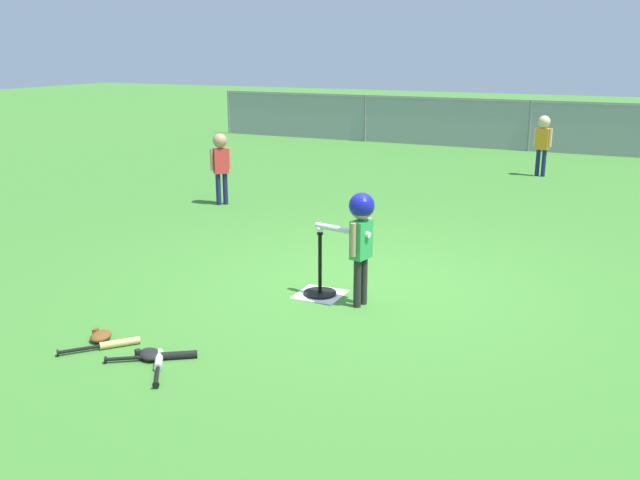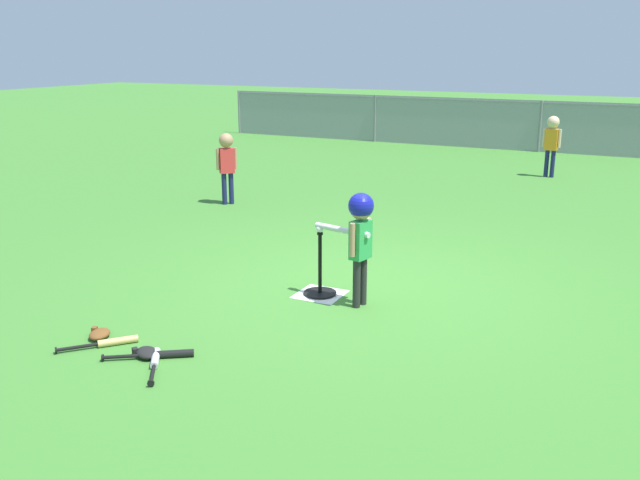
# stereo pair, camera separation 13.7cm
# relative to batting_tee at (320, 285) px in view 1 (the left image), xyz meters

# --- Properties ---
(ground_plane) EXTENTS (60.00, 60.00, 0.00)m
(ground_plane) POSITION_rel_batting_tee_xyz_m (0.33, 0.46, -0.10)
(ground_plane) COLOR #3D7A2D
(home_plate) EXTENTS (0.44, 0.44, 0.01)m
(home_plate) POSITION_rel_batting_tee_xyz_m (0.00, -0.00, -0.09)
(home_plate) COLOR white
(home_plate) RESTS_ON ground_plane
(batting_tee) EXTENTS (0.32, 0.32, 0.62)m
(batting_tee) POSITION_rel_batting_tee_xyz_m (0.00, 0.00, 0.00)
(batting_tee) COLOR black
(batting_tee) RESTS_ON ground_plane
(baseball_on_tee) EXTENTS (0.07, 0.07, 0.07)m
(baseball_on_tee) POSITION_rel_batting_tee_xyz_m (0.00, -0.00, 0.57)
(baseball_on_tee) COLOR white
(baseball_on_tee) RESTS_ON batting_tee
(batter_child) EXTENTS (0.62, 0.30, 1.07)m
(batter_child) POSITION_rel_batting_tee_xyz_m (0.45, -0.10, 0.66)
(batter_child) COLOR #262626
(batter_child) RESTS_ON ground_plane
(fielder_near_right) EXTENTS (0.24, 0.24, 1.08)m
(fielder_near_right) POSITION_rel_batting_tee_xyz_m (-3.02, 2.97, 0.60)
(fielder_near_right) COLOR #191E4C
(fielder_near_right) RESTS_ON ground_plane
(fielder_deep_right) EXTENTS (0.33, 0.22, 1.11)m
(fielder_deep_right) POSITION_rel_batting_tee_xyz_m (1.02, 7.47, 0.62)
(fielder_deep_right) COLOR #191E4C
(fielder_deep_right) RESTS_ON ground_plane
(spare_bat_silver) EXTENTS (0.36, 0.49, 0.06)m
(spare_bat_silver) POSITION_rel_batting_tee_xyz_m (-0.44, -1.94, -0.07)
(spare_bat_silver) COLOR silver
(spare_bat_silver) RESTS_ON ground_plane
(spare_bat_wood) EXTENTS (0.47, 0.51, 0.06)m
(spare_bat_wood) POSITION_rel_batting_tee_xyz_m (-0.99, -1.82, -0.07)
(spare_bat_wood) COLOR #DBB266
(spare_bat_wood) RESTS_ON ground_plane
(spare_bat_black) EXTENTS (0.61, 0.43, 0.06)m
(spare_bat_black) POSITION_rel_batting_tee_xyz_m (-0.47, -1.82, -0.07)
(spare_bat_black) COLOR black
(spare_bat_black) RESTS_ON ground_plane
(glove_by_plate) EXTENTS (0.27, 0.25, 0.07)m
(glove_by_plate) POSITION_rel_batting_tee_xyz_m (-0.59, -1.85, -0.06)
(glove_by_plate) COLOR black
(glove_by_plate) RESTS_ON ground_plane
(glove_near_bats) EXTENTS (0.23, 0.26, 0.07)m
(glove_near_bats) POSITION_rel_batting_tee_xyz_m (-1.18, -1.74, -0.06)
(glove_near_bats) COLOR brown
(glove_near_bats) RESTS_ON ground_plane
(outfield_fence) EXTENTS (16.06, 0.06, 1.15)m
(outfield_fence) POSITION_rel_batting_tee_xyz_m (0.33, 10.62, 0.52)
(outfield_fence) COLOR slate
(outfield_fence) RESTS_ON ground_plane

